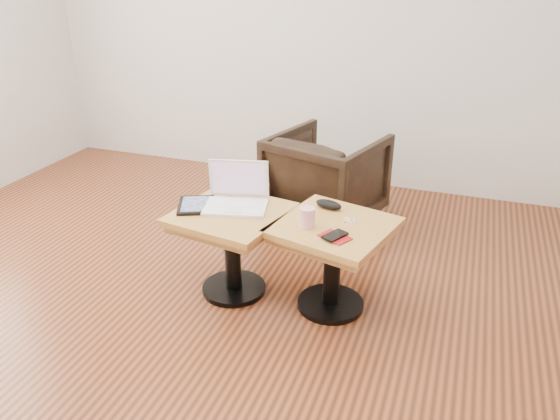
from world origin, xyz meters
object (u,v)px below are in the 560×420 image
(striped_cup, at_px, (307,217))
(armchair, at_px, (326,178))
(side_table_right, at_px, (333,246))
(side_table_left, at_px, (232,232))
(laptop, at_px, (237,198))

(striped_cup, height_order, armchair, armchair)
(side_table_right, distance_m, striped_cup, 0.22)
(side_table_left, xyz_separation_m, armchair, (0.23, 1.05, -0.05))
(laptop, xyz_separation_m, striped_cup, (0.42, -0.11, 0.00))
(laptop, height_order, armchair, laptop)
(side_table_left, bearing_deg, side_table_right, 13.05)
(side_table_right, xyz_separation_m, laptop, (-0.54, 0.04, 0.17))
(laptop, bearing_deg, striped_cup, -28.09)
(striped_cup, bearing_deg, side_table_right, 29.92)
(striped_cup, relative_size, armchair, 0.14)
(side_table_right, height_order, armchair, armchair)
(side_table_left, bearing_deg, laptop, 97.92)
(laptop, distance_m, striped_cup, 0.44)
(laptop, bearing_deg, side_table_right, -17.93)
(side_table_right, distance_m, armchair, 1.06)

